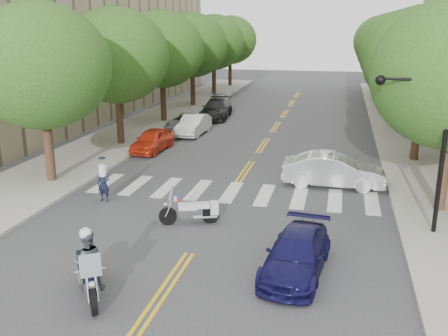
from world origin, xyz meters
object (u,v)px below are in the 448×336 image
(officer_standing, at_px, (104,184))
(sedan_blue, at_px, (296,254))
(convertible, at_px, (334,170))
(motorcycle_police, at_px, (88,266))
(motorcycle_parked, at_px, (194,211))

(officer_standing, height_order, sedan_blue, officer_standing)
(officer_standing, relative_size, convertible, 0.33)
(motorcycle_police, height_order, motorcycle_parked, motorcycle_police)
(convertible, height_order, sedan_blue, convertible)
(motorcycle_parked, xyz_separation_m, sedan_blue, (4.17, -3.09, 0.09))
(motorcycle_police, bearing_deg, sedan_blue, 172.53)
(convertible, xyz_separation_m, sedan_blue, (-0.91, -9.00, -0.17))
(convertible, bearing_deg, motorcycle_parked, 139.95)
(officer_standing, distance_m, sedan_blue, 9.84)
(convertible, distance_m, sedan_blue, 9.05)
(motorcycle_parked, distance_m, convertible, 7.80)
(motorcycle_parked, relative_size, convertible, 0.47)
(convertible, relative_size, sedan_blue, 1.13)
(convertible, bearing_deg, sedan_blue, 174.87)
(motorcycle_police, relative_size, motorcycle_parked, 1.02)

